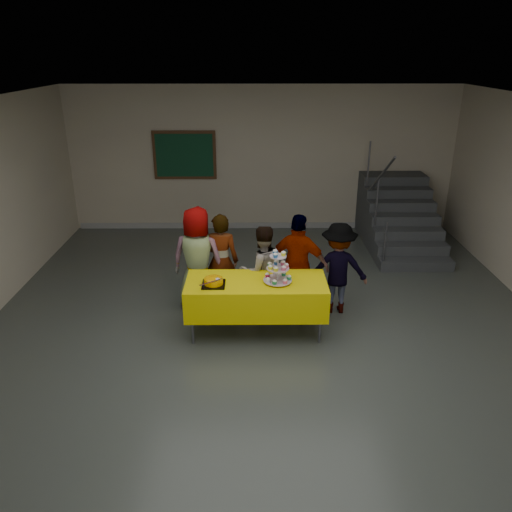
{
  "coord_description": "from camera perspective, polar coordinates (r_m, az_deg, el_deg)",
  "views": [
    {
      "loc": [
        -0.21,
        -5.36,
        3.62
      ],
      "look_at": [
        -0.16,
        0.84,
        1.05
      ],
      "focal_mm": 35.0,
      "sensor_mm": 36.0,
      "label": 1
    }
  ],
  "objects": [
    {
      "name": "bake_table",
      "position": [
        6.74,
        0.01,
        -4.53
      ],
      "size": [
        1.88,
        0.78,
        0.77
      ],
      "color": "#595960",
      "rests_on": "ground"
    },
    {
      "name": "room_shell",
      "position": [
        5.59,
        1.67,
        7.03
      ],
      "size": [
        10.0,
        10.04,
        3.02
      ],
      "color": "#4C514C",
      "rests_on": "ground"
    },
    {
      "name": "schoolchild_c",
      "position": [
        7.18,
        0.67,
        -1.69
      ],
      "size": [
        0.78,
        0.69,
        1.36
      ],
      "primitive_type": "imported",
      "rotation": [
        0.0,
        0.0,
        3.44
      ],
      "color": "slate",
      "rests_on": "ground"
    },
    {
      "name": "schoolchild_d",
      "position": [
        7.18,
        4.87,
        -1.06
      ],
      "size": [
        0.96,
        0.65,
        1.52
      ],
      "primitive_type": "imported",
      "rotation": [
        0.0,
        0.0,
        2.79
      ],
      "color": "slate",
      "rests_on": "ground"
    },
    {
      "name": "schoolchild_b",
      "position": [
        7.4,
        -4.03,
        -0.56
      ],
      "size": [
        0.55,
        0.39,
        1.46
      ],
      "primitive_type": "imported",
      "rotation": [
        0.0,
        0.0,
        3.07
      ],
      "color": "slate",
      "rests_on": "ground"
    },
    {
      "name": "schoolchild_a",
      "position": [
        7.36,
        -6.69,
        -0.33
      ],
      "size": [
        0.84,
        0.62,
        1.56
      ],
      "primitive_type": "imported",
      "rotation": [
        0.0,
        0.0,
        2.97
      ],
      "color": "slate",
      "rests_on": "ground"
    },
    {
      "name": "noticeboard",
      "position": [
        10.62,
        -8.17,
        11.33
      ],
      "size": [
        1.3,
        0.05,
        1.0
      ],
      "color": "#472B16",
      "rests_on": "ground"
    },
    {
      "name": "staircase",
      "position": [
        10.41,
        15.8,
        4.14
      ],
      "size": [
        1.3,
        2.4,
        2.04
      ],
      "color": "#424447",
      "rests_on": "ground"
    },
    {
      "name": "cupcake_stand",
      "position": [
        6.56,
        2.5,
        -1.66
      ],
      "size": [
        0.38,
        0.38,
        0.44
      ],
      "color": "silver",
      "rests_on": "bake_table"
    },
    {
      "name": "schoolchild_e",
      "position": [
        7.33,
        9.31,
        -1.39
      ],
      "size": [
        0.91,
        0.56,
        1.37
      ],
      "primitive_type": "imported",
      "rotation": [
        0.0,
        0.0,
        3.08
      ],
      "color": "slate",
      "rests_on": "ground"
    },
    {
      "name": "bear_cake",
      "position": [
        6.54,
        -4.88,
        -2.85
      ],
      "size": [
        0.32,
        0.36,
        0.12
      ],
      "color": "black",
      "rests_on": "bake_table"
    }
  ]
}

